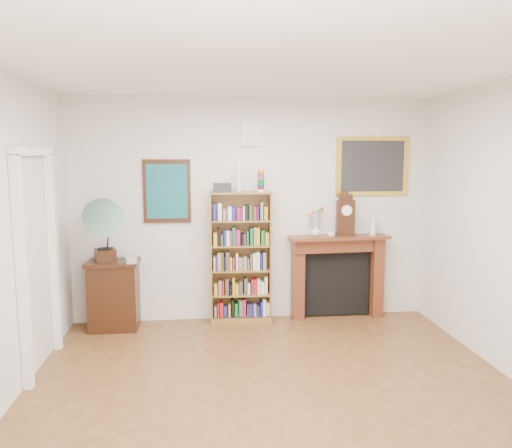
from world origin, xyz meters
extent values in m
cube|color=#543019|center=(0.00, 0.00, -0.01)|extent=(4.50, 5.00, 0.01)
cube|color=white|center=(0.00, 0.00, 2.80)|extent=(4.50, 5.00, 0.01)
cube|color=silver|center=(0.00, 2.50, 1.40)|extent=(4.50, 0.01, 2.80)
cube|color=silver|center=(0.00, -2.50, 1.40)|extent=(4.50, 0.01, 2.80)
cube|color=white|center=(-2.21, 0.73, 1.05)|extent=(0.08, 0.08, 2.10)
cube|color=white|center=(-2.21, 1.67, 1.05)|extent=(0.08, 0.08, 2.10)
cube|color=white|center=(-2.21, 1.20, 2.13)|extent=(0.08, 1.02, 0.08)
cube|color=black|center=(-1.05, 2.48, 1.65)|extent=(0.58, 0.03, 0.78)
cube|color=#13565B|center=(-1.05, 2.46, 1.65)|extent=(0.50, 0.01, 0.67)
cube|color=white|center=(0.00, 2.48, 2.35)|extent=(0.26, 0.03, 0.30)
cube|color=silver|center=(0.00, 2.46, 2.35)|extent=(0.22, 0.01, 0.26)
cube|color=gold|center=(1.55, 2.48, 1.95)|extent=(0.95, 0.03, 0.75)
cube|color=#262628|center=(1.55, 2.46, 1.95)|extent=(0.82, 0.01, 0.65)
cube|color=brown|center=(-0.52, 2.35, 0.82)|extent=(0.03, 0.27, 1.65)
cube|color=brown|center=(0.21, 2.35, 0.82)|extent=(0.03, 0.27, 1.65)
cube|color=brown|center=(-0.15, 2.35, 1.63)|extent=(0.77, 0.30, 0.02)
cube|color=brown|center=(-0.15, 2.35, 0.04)|extent=(0.77, 0.30, 0.07)
cube|color=brown|center=(-0.15, 2.47, 0.82)|extent=(0.76, 0.04, 1.65)
cube|color=brown|center=(-0.15, 2.35, 0.36)|extent=(0.72, 0.27, 0.02)
cube|color=brown|center=(-0.15, 2.35, 0.67)|extent=(0.72, 0.27, 0.02)
cube|color=brown|center=(-0.15, 2.35, 0.98)|extent=(0.72, 0.27, 0.02)
cube|color=brown|center=(-0.15, 2.35, 1.29)|extent=(0.72, 0.27, 0.02)
cube|color=black|center=(-1.70, 2.26, 0.42)|extent=(0.61, 0.45, 0.84)
cube|color=#552A13|center=(0.58, 2.39, 0.52)|extent=(0.15, 0.20, 1.04)
cube|color=#552A13|center=(1.62, 2.39, 0.52)|extent=(0.15, 0.20, 1.04)
cube|color=#552A13|center=(1.10, 2.39, 0.95)|extent=(1.19, 0.26, 0.17)
cube|color=#552A13|center=(1.10, 2.35, 1.06)|extent=(1.29, 0.38, 0.04)
cube|color=black|center=(1.10, 2.44, 0.43)|extent=(0.86, 0.09, 0.83)
cube|color=black|center=(-1.78, 2.28, 0.91)|extent=(0.29, 0.29, 0.14)
cylinder|color=black|center=(-1.78, 2.28, 0.98)|extent=(0.23, 0.23, 0.01)
cone|color=#2B3F33|center=(-1.78, 2.14, 1.30)|extent=(0.63, 0.70, 0.60)
cube|color=silver|center=(-1.47, 2.11, 0.88)|extent=(0.16, 0.16, 0.08)
cube|color=black|center=(1.18, 2.38, 1.30)|extent=(0.24, 0.15, 0.45)
cylinder|color=white|center=(1.18, 2.31, 1.40)|extent=(0.13, 0.03, 0.13)
cube|color=black|center=(1.18, 2.38, 1.56)|extent=(0.17, 0.12, 0.08)
imported|color=white|center=(0.80, 2.38, 1.14)|extent=(0.15, 0.15, 0.13)
imported|color=white|center=(0.97, 2.28, 1.11)|extent=(0.08, 0.08, 0.06)
cylinder|color=silver|center=(1.54, 2.34, 1.20)|extent=(0.07, 0.07, 0.24)
cylinder|color=silver|center=(1.55, 2.39, 1.18)|extent=(0.06, 0.06, 0.20)
camera|label=1|loc=(-0.62, -3.73, 2.10)|focal=35.00mm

